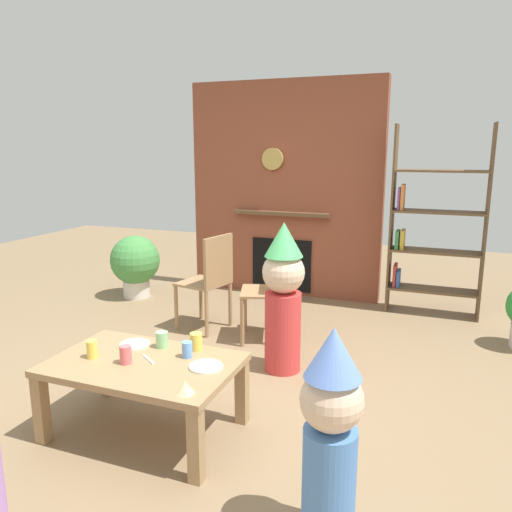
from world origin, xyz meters
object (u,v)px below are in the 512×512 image
at_px(bookshelf, 431,228).
at_px(coffee_table, 144,372).
at_px(paper_cup_far_right, 126,355).
at_px(paper_plate_rear, 135,344).
at_px(child_in_pink, 331,431).
at_px(paper_cup_near_left, 92,349).
at_px(paper_cup_far_left, 196,341).
at_px(child_by_the_chairs, 283,294).
at_px(birthday_cake_slice, 185,387).
at_px(paper_plate_front, 206,367).
at_px(dining_chair_left, 211,277).
at_px(dining_chair_middle, 275,284).
at_px(potted_plant_short, 135,263).
at_px(paper_cup_near_right, 187,350).
at_px(paper_cup_center, 162,340).

xyz_separation_m(bookshelf, coffee_table, (-1.46, -2.92, -0.50)).
distance_m(bookshelf, paper_cup_far_right, 3.37).
relative_size(paper_plate_rear, child_in_pink, 0.19).
bearing_deg(paper_cup_near_left, paper_cup_far_left, 32.28).
bearing_deg(child_in_pink, child_by_the_chairs, -45.96).
height_order(paper_cup_far_right, child_by_the_chairs, child_by_the_chairs).
relative_size(bookshelf, birthday_cake_slice, 19.00).
distance_m(coffee_table, paper_cup_near_left, 0.34).
xyz_separation_m(paper_cup_far_right, paper_plate_front, (0.46, 0.11, -0.05)).
relative_size(bookshelf, dining_chair_left, 2.11).
xyz_separation_m(child_in_pink, dining_chair_middle, (-0.96, 2.09, -0.00)).
bearing_deg(paper_plate_front, bookshelf, 69.29).
bearing_deg(child_by_the_chairs, paper_plate_rear, -12.56).
height_order(bookshelf, paper_cup_far_right, bookshelf).
bearing_deg(coffee_table, paper_plate_front, 8.66).
relative_size(bookshelf, paper_plate_front, 9.90).
bearing_deg(potted_plant_short, coffee_table, -54.71).
xyz_separation_m(birthday_cake_slice, child_by_the_chairs, (0.08, 1.36, 0.12)).
height_order(paper_cup_near_right, birthday_cake_slice, paper_cup_near_right).
height_order(bookshelf, paper_plate_front, bookshelf).
bearing_deg(dining_chair_left, paper_cup_center, 116.56).
bearing_deg(dining_chair_middle, coffee_table, 63.51).
relative_size(child_in_pink, dining_chair_middle, 1.07).
distance_m(paper_cup_near_right, paper_cup_center, 0.24).
relative_size(paper_cup_center, birthday_cake_slice, 1.00).
bearing_deg(bookshelf, coffee_table, -116.60).
bearing_deg(paper_cup_near_right, bookshelf, 65.74).
bearing_deg(child_by_the_chairs, paper_cup_near_left, -10.49).
bearing_deg(dining_chair_middle, child_by_the_chairs, 96.35).
height_order(coffee_table, paper_cup_near_right, paper_cup_near_right).
bearing_deg(birthday_cake_slice, bookshelf, 71.71).
bearing_deg(dining_chair_left, coffee_table, 114.98).
xyz_separation_m(paper_cup_near_right, dining_chair_middle, (0.03, 1.53, 0.01)).
relative_size(child_by_the_chairs, potted_plant_short, 1.62).
distance_m(paper_cup_center, paper_cup_far_left, 0.22).
bearing_deg(dining_chair_middle, paper_cup_near_left, 54.03).
distance_m(bookshelf, paper_plate_rear, 3.22).
xyz_separation_m(coffee_table, dining_chair_middle, (0.24, 1.67, 0.13)).
relative_size(paper_cup_near_left, paper_cup_near_right, 1.10).
height_order(paper_cup_center, paper_cup_far_right, paper_cup_far_right).
xyz_separation_m(paper_cup_near_right, child_by_the_chairs, (0.29, 0.96, 0.11)).
height_order(coffee_table, dining_chair_left, dining_chair_left).
bearing_deg(coffee_table, dining_chair_middle, 81.83).
distance_m(paper_plate_front, child_by_the_chairs, 1.07).
bearing_deg(potted_plant_short, paper_cup_near_right, -49.57).
relative_size(paper_cup_near_right, child_in_pink, 0.10).
distance_m(paper_cup_near_right, dining_chair_middle, 1.53).
distance_m(paper_cup_near_left, paper_cup_far_left, 0.61).
xyz_separation_m(paper_cup_near_right, dining_chair_left, (-0.60, 1.54, 0.01)).
bearing_deg(bookshelf, dining_chair_middle, -134.37).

